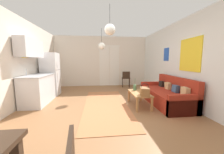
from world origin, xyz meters
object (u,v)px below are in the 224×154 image
at_px(coffee_table, 139,94).
at_px(pendant_lamp_near, 110,30).
at_px(accent_chair, 126,78).
at_px(handbag, 145,91).
at_px(bamboo_vase, 135,87).
at_px(refrigerator, 51,74).
at_px(pendant_lamp_far, 102,46).
at_px(couch, 167,95).

xyz_separation_m(coffee_table, pendant_lamp_near, (-0.93, -0.54, 1.71)).
height_order(coffee_table, accent_chair, accent_chair).
bearing_deg(handbag, coffee_table, 95.94).
distance_m(bamboo_vase, pendant_lamp_near, 1.99).
bearing_deg(accent_chair, bamboo_vase, 93.59).
bearing_deg(bamboo_vase, coffee_table, -81.17).
bearing_deg(refrigerator, pendant_lamp_far, 1.30).
height_order(bamboo_vase, pendant_lamp_far, pendant_lamp_far).
xyz_separation_m(coffee_table, handbag, (0.03, -0.33, 0.17)).
bearing_deg(coffee_table, pendant_lamp_far, 122.38).
bearing_deg(couch, handbag, -153.64).
bearing_deg(pendant_lamp_near, bamboo_vase, 44.11).
xyz_separation_m(bamboo_vase, pendant_lamp_near, (-0.88, -0.85, 1.56)).
height_order(bamboo_vase, handbag, bamboo_vase).
height_order(couch, handbag, couch).
xyz_separation_m(bamboo_vase, handbag, (0.08, -0.64, 0.02)).
distance_m(coffee_table, refrigerator, 3.49).
distance_m(couch, refrigerator, 4.31).
distance_m(bamboo_vase, accent_chair, 2.52).
xyz_separation_m(couch, pendant_lamp_far, (-2.01, 1.53, 1.67)).
bearing_deg(pendant_lamp_far, handbag, -61.30).
height_order(couch, pendant_lamp_far, pendant_lamp_far).
height_order(couch, refrigerator, refrigerator).
distance_m(coffee_table, pendant_lamp_far, 2.52).
bearing_deg(pendant_lamp_near, pendant_lamp_far, 93.22).
relative_size(bamboo_vase, pendant_lamp_near, 0.56).
bearing_deg(handbag, couch, 26.36).
distance_m(couch, accent_chair, 2.80).
bearing_deg(coffee_table, pendant_lamp_near, -150.05).
distance_m(accent_chair, pendant_lamp_near, 3.89).
xyz_separation_m(handbag, accent_chair, (0.18, 3.15, -0.05)).
relative_size(coffee_table, refrigerator, 0.58).
bearing_deg(couch, coffee_table, -172.20).
bearing_deg(bamboo_vase, handbag, -82.63).
height_order(refrigerator, pendant_lamp_near, pendant_lamp_near).
bearing_deg(refrigerator, pendant_lamp_near, -45.37).
xyz_separation_m(accent_chair, pendant_lamp_near, (-1.15, -3.36, 1.58)).
distance_m(handbag, accent_chair, 3.16).
relative_size(bamboo_vase, accent_chair, 0.48).
relative_size(refrigerator, pendant_lamp_near, 2.39).
height_order(handbag, accent_chair, accent_chair).
xyz_separation_m(bamboo_vase, refrigerator, (-3.01, 1.30, 0.33)).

